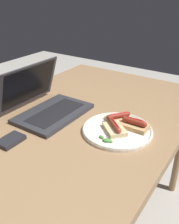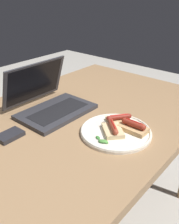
{
  "view_description": "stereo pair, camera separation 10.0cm",
  "coord_description": "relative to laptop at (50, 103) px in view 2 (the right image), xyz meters",
  "views": [
    {
      "loc": [
        -0.68,
        -0.58,
        1.22
      ],
      "look_at": [
        0.06,
        -0.09,
        0.76
      ],
      "focal_mm": 40.0,
      "sensor_mm": 36.0,
      "label": 1
    },
    {
      "loc": [
        -0.62,
        -0.66,
        1.22
      ],
      "look_at": [
        0.06,
        -0.09,
        0.76
      ],
      "focal_mm": 40.0,
      "sensor_mm": 36.0,
      "label": 2
    }
  ],
  "objects": [
    {
      "name": "salad_pile",
      "position": [
        -0.06,
        -0.35,
        -0.02
      ],
      "size": [
        0.04,
        0.06,
        0.01
      ],
      "color": "#4C8E3D",
      "rests_on": "plate"
    },
    {
      "name": "external_drive",
      "position": [
        -0.25,
        -0.05,
        -0.03
      ],
      "size": [
        0.1,
        0.07,
        0.02
      ],
      "rotation": [
        0.0,
        0.0,
        0.02
      ],
      "color": "#232328",
      "rests_on": "desk"
    },
    {
      "name": "sausage_toast_middle",
      "position": [
        0.08,
        -0.39,
        -0.01
      ],
      "size": [
        0.06,
        0.11,
        0.04
      ],
      "rotation": [
        0.0,
        0.0,
        1.57
      ],
      "color": "tan",
      "rests_on": "plate"
    },
    {
      "name": "desk",
      "position": [
        -0.04,
        -0.13,
        -0.09
      ],
      "size": [
        1.48,
        0.87,
        0.7
      ],
      "color": "#93704C",
      "rests_on": "ground_plane"
    },
    {
      "name": "laptop",
      "position": [
        0.0,
        0.0,
        0.0
      ],
      "size": [
        0.33,
        0.28,
        0.21
      ],
      "color": "#2D2D33",
      "rests_on": "desk"
    },
    {
      "name": "sausage_toast_left",
      "position": [
        0.02,
        -0.33,
        -0.01
      ],
      "size": [
        0.12,
        0.12,
        0.04
      ],
      "rotation": [
        0.0,
        0.0,
        3.99
      ],
      "color": "#D6B784",
      "rests_on": "plate"
    },
    {
      "name": "plate",
      "position": [
        0.03,
        -0.34,
        -0.03
      ],
      "size": [
        0.28,
        0.28,
        0.02
      ],
      "color": "silver",
      "rests_on": "desk"
    },
    {
      "name": "sausage_toast_right",
      "position": [
        0.09,
        -0.31,
        -0.02
      ],
      "size": [
        0.12,
        0.12,
        0.04
      ],
      "rotation": [
        0.0,
        0.0,
        2.51
      ],
      "color": "tan",
      "rests_on": "plate"
    }
  ]
}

